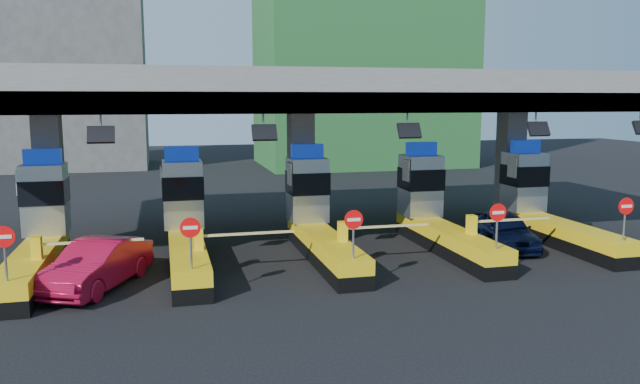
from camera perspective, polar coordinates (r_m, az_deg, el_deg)
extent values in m
plane|color=black|center=(24.31, -0.20, -5.72)|extent=(120.00, 120.00, 0.00)
cube|color=slate|center=(26.49, -1.79, 9.10)|extent=(28.00, 12.00, 1.50)
cube|color=#4C4C49|center=(20.95, 1.60, 8.17)|extent=(28.00, 0.60, 0.70)
cube|color=slate|center=(26.41, -23.46, 0.79)|extent=(1.00, 1.00, 5.50)
cube|color=slate|center=(26.68, -1.76, 1.56)|extent=(1.00, 1.00, 5.50)
cube|color=slate|center=(30.43, 16.97, 2.05)|extent=(1.00, 1.00, 5.50)
cylinder|color=slate|center=(20.26, -19.40, 5.98)|extent=(0.06, 0.06, 0.50)
cube|color=black|center=(20.07, -19.40, 4.96)|extent=(0.80, 0.38, 0.54)
cylinder|color=slate|center=(20.43, -5.21, 6.44)|extent=(0.06, 0.06, 0.50)
cube|color=black|center=(20.25, -5.11, 5.44)|extent=(0.80, 0.38, 0.54)
cylinder|color=slate|center=(21.78, 7.98, 6.52)|extent=(0.06, 0.06, 0.50)
cube|color=black|center=(21.61, 8.16, 5.57)|extent=(0.80, 0.38, 0.54)
cylinder|color=slate|center=(24.11, 19.12, 6.32)|extent=(0.06, 0.06, 0.50)
cube|color=black|center=(23.96, 19.35, 5.46)|extent=(0.80, 0.38, 0.54)
cylinder|color=slate|center=(26.84, 27.23, 6.03)|extent=(0.06, 0.06, 0.50)
cube|color=black|center=(23.00, -24.66, -6.69)|extent=(1.20, 8.00, 0.50)
cube|color=#E5B70C|center=(22.88, -24.74, -5.48)|extent=(1.20, 8.00, 0.50)
cube|color=#9EA3A8|center=(25.30, -23.82, -0.57)|extent=(1.50, 1.50, 2.60)
cube|color=black|center=(25.24, -23.87, 0.09)|extent=(1.56, 1.56, 0.90)
cube|color=#0C2DBF|center=(25.12, -24.04, 2.99)|extent=(1.30, 0.35, 0.55)
cube|color=white|center=(25.07, -25.83, 0.84)|extent=(0.06, 0.70, 0.90)
cylinder|color=slate|center=(19.25, -26.82, -5.40)|extent=(0.07, 0.07, 1.30)
cylinder|color=red|center=(19.10, -26.96, -3.67)|extent=(0.60, 0.04, 0.60)
cube|color=white|center=(19.07, -26.98, -3.68)|extent=(0.42, 0.02, 0.10)
cube|color=#E5B70C|center=(21.54, -24.49, -4.67)|extent=(0.30, 0.35, 0.70)
cube|color=white|center=(21.27, -20.12, -4.29)|extent=(3.20, 0.08, 0.08)
cube|color=black|center=(22.61, -12.03, -6.35)|extent=(1.20, 8.00, 0.50)
cube|color=#E5B70C|center=(22.49, -12.07, -5.12)|extent=(1.20, 8.00, 0.50)
cube|color=#9EA3A8|center=(24.94, -12.44, -0.16)|extent=(1.50, 1.50, 2.60)
cube|color=black|center=(24.88, -12.46, 0.51)|extent=(1.56, 1.56, 0.90)
cube|color=#0C2DBF|center=(24.76, -12.55, 3.45)|extent=(1.30, 0.35, 0.55)
cube|color=white|center=(24.54, -14.33, 1.28)|extent=(0.06, 0.70, 0.90)
cylinder|color=slate|center=(18.78, -11.72, -4.98)|extent=(0.07, 0.07, 1.30)
cylinder|color=red|center=(18.62, -11.77, -3.21)|extent=(0.60, 0.04, 0.60)
cube|color=white|center=(18.60, -11.77, -3.22)|extent=(0.42, 0.02, 0.10)
cube|color=#E5B70C|center=(21.20, -11.05, -4.25)|extent=(0.30, 0.35, 0.70)
cube|color=white|center=(21.32, -6.61, -3.80)|extent=(3.20, 0.08, 0.08)
cube|color=black|center=(23.31, 0.40, -5.71)|extent=(1.20, 8.00, 0.50)
cube|color=#E5B70C|center=(23.19, 0.40, -4.51)|extent=(1.20, 8.00, 0.50)
cube|color=#9EA3A8|center=(25.58, -1.17, 0.25)|extent=(1.50, 1.50, 2.60)
cube|color=black|center=(25.52, -1.17, 0.91)|extent=(1.56, 1.56, 0.90)
cube|color=#0C2DBF|center=(25.40, -1.18, 3.78)|extent=(1.30, 0.35, 0.55)
cube|color=white|center=(25.03, -2.81, 1.67)|extent=(0.06, 0.70, 0.90)
cylinder|color=slate|center=(19.61, 3.07, -4.24)|extent=(0.07, 0.07, 1.30)
cylinder|color=red|center=(19.46, 3.11, -2.53)|extent=(0.60, 0.04, 0.60)
cube|color=white|center=(19.44, 3.13, -2.55)|extent=(0.42, 0.02, 0.10)
cube|color=#E5B70C|center=(22.02, 2.08, -3.62)|extent=(0.30, 0.35, 0.70)
cube|color=white|center=(22.51, 6.12, -3.14)|extent=(3.20, 0.08, 0.08)
cube|color=black|center=(25.00, 11.60, -4.90)|extent=(1.20, 8.00, 0.50)
cube|color=#E5B70C|center=(24.89, 11.64, -3.78)|extent=(1.20, 8.00, 0.50)
cube|color=#9EA3A8|center=(27.13, 9.17, 0.61)|extent=(1.50, 1.50, 2.60)
cube|color=black|center=(27.08, 9.20, 1.24)|extent=(1.56, 1.56, 0.90)
cube|color=#0C2DBF|center=(26.97, 9.25, 3.94)|extent=(1.30, 0.35, 0.55)
cube|color=white|center=(26.46, 7.87, 1.97)|extent=(0.06, 0.70, 0.90)
cylinder|color=slate|center=(21.60, 15.86, -3.37)|extent=(0.07, 0.07, 1.30)
cylinder|color=red|center=(21.47, 15.96, -1.81)|extent=(0.60, 0.04, 0.60)
cube|color=white|center=(21.44, 16.00, -1.82)|extent=(0.42, 0.02, 0.10)
cube|color=#E5B70C|center=(23.88, 13.69, -2.90)|extent=(0.30, 0.35, 0.70)
cube|color=white|center=(24.67, 17.09, -2.44)|extent=(3.20, 0.08, 0.08)
cube|color=black|center=(27.52, 21.05, -4.08)|extent=(1.20, 8.00, 0.50)
cube|color=#E5B70C|center=(27.42, 21.10, -3.06)|extent=(1.20, 8.00, 0.50)
cube|color=#9EA3A8|center=(29.47, 18.14, 0.92)|extent=(1.50, 1.50, 2.60)
cube|color=black|center=(29.41, 18.18, 1.49)|extent=(1.56, 1.56, 0.90)
cube|color=#0C2DBF|center=(29.31, 18.28, 3.98)|extent=(1.30, 0.35, 0.55)
cube|color=white|center=(28.71, 17.17, 2.18)|extent=(0.06, 0.70, 0.90)
cylinder|color=slate|center=(24.47, 26.07, -2.55)|extent=(0.07, 0.07, 1.30)
cylinder|color=red|center=(24.35, 26.20, -1.17)|extent=(0.60, 0.04, 0.60)
cube|color=white|center=(24.33, 26.24, -1.18)|extent=(0.42, 0.02, 0.10)
cube|color=#E5B70C|center=(26.57, 23.28, -2.22)|extent=(0.30, 0.35, 0.70)
cube|color=white|center=(27.58, 26.01, -1.81)|extent=(3.20, 0.08, 0.08)
cube|color=#1E5926|center=(58.20, 3.80, 16.40)|extent=(18.00, 12.00, 28.00)
cube|color=#4C4C49|center=(59.52, -22.62, 10.77)|extent=(14.00, 10.00, 18.00)
imported|color=black|center=(26.27, 16.54, -3.35)|extent=(2.46, 4.55, 1.47)
imported|color=#AB0D2F|center=(21.11, -19.71, -6.28)|extent=(3.44, 4.92, 1.54)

